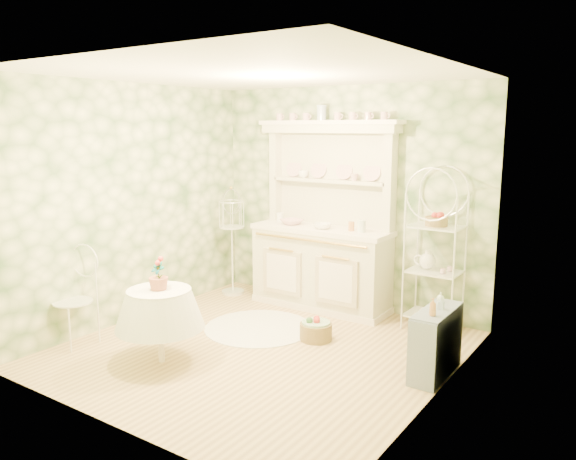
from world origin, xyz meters
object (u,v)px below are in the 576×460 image
Objects in this scene: kitchen_dresser at (321,216)px; floor_basket at (316,331)px; birdcage_stand at (232,237)px; cafe_chair at (73,301)px; side_shelf at (436,344)px; round_table at (160,328)px; bakers_rack at (435,255)px.

kitchen_dresser is 7.63× the size of floor_basket.
kitchen_dresser is 1.49× the size of birdcage_stand.
cafe_chair is (-1.48, -2.47, -0.68)m from kitchen_dresser.
cafe_chair reaches higher than side_shelf.
round_table is 1.62m from floor_basket.
bakers_rack is 2.99m from round_table.
kitchen_dresser is 2.46m from round_table.
kitchen_dresser reaches higher than round_table.
round_table is (-0.40, -2.29, -0.80)m from kitchen_dresser.
cafe_chair is 2.53m from floor_basket.
round_table reaches higher than side_shelf.
bakers_rack is at bearing 29.26° from cafe_chair.
cafe_chair is at bearing -95.16° from birdcage_stand.
kitchen_dresser is 3.37× the size of round_table.
birdcage_stand is at bearing -172.31° from kitchen_dresser.
floor_basket is (1.80, -0.81, -0.67)m from birdcage_stand.
side_shelf is 3.30m from birdcage_stand.
side_shelf is at bearing -30.72° from kitchen_dresser.
round_table is (-2.26, -1.18, 0.05)m from side_shelf.
round_table is at bearing -126.98° from bakers_rack.
birdcage_stand is at bearing 155.56° from side_shelf.
floor_basket is at bearing 166.80° from side_shelf.
side_shelf is 0.73× the size of cafe_chair.
cafe_chair is (-1.08, -0.18, 0.12)m from round_table.
kitchen_dresser is 1.53m from floor_basket.
kitchen_dresser reaches higher than bakers_rack.
cafe_chair is 2.33m from birdcage_stand.
kitchen_dresser is at bearing 80.03° from round_table.
birdcage_stand is (-0.87, 2.11, 0.43)m from round_table.
bakers_rack is 1.34m from side_shelf.
kitchen_dresser is 1.34m from birdcage_stand.
cafe_chair is (-2.90, -2.51, -0.38)m from bakers_rack.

